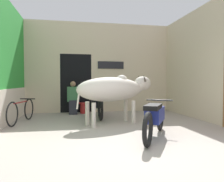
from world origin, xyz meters
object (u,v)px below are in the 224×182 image
plastic_stool (84,107)px  motorcycle_near (155,117)px  cow (115,89)px  motorcycle_far (97,104)px  bicycle (21,111)px  shopkeeper_seated (73,97)px

plastic_stool → motorcycle_near: bearing=-72.2°
motorcycle_near → plastic_stool: size_ratio=4.54×
cow → motorcycle_far: 1.40m
motorcycle_far → bicycle: (-2.18, -0.67, -0.09)m
cow → shopkeeper_seated: (-1.10, 2.07, -0.34)m
cow → shopkeeper_seated: bearing=117.9°
bicycle → shopkeeper_seated: bearing=46.4°
motorcycle_far → plastic_stool: (-0.37, 0.93, -0.21)m
motorcycle_near → plastic_stool: 4.01m
motorcycle_far → motorcycle_near: bearing=-73.5°
motorcycle_near → bicycle: motorcycle_near is taller
shopkeeper_seated → cow: bearing=-62.1°
motorcycle_near → cow: bearing=107.5°
motorcycle_far → shopkeeper_seated: shopkeeper_seated is taller
cow → bicycle: size_ratio=1.41×
plastic_stool → cow: bearing=-71.9°
motorcycle_near → plastic_stool: motorcycle_near is taller
plastic_stool → shopkeeper_seated: bearing=-163.3°
cow → bicycle: bearing=167.0°
motorcycle_far → shopkeeper_seated: size_ratio=1.76×
motorcycle_near → shopkeeper_seated: bearing=113.5°
motorcycle_near → shopkeeper_seated: (-1.61, 3.69, 0.18)m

